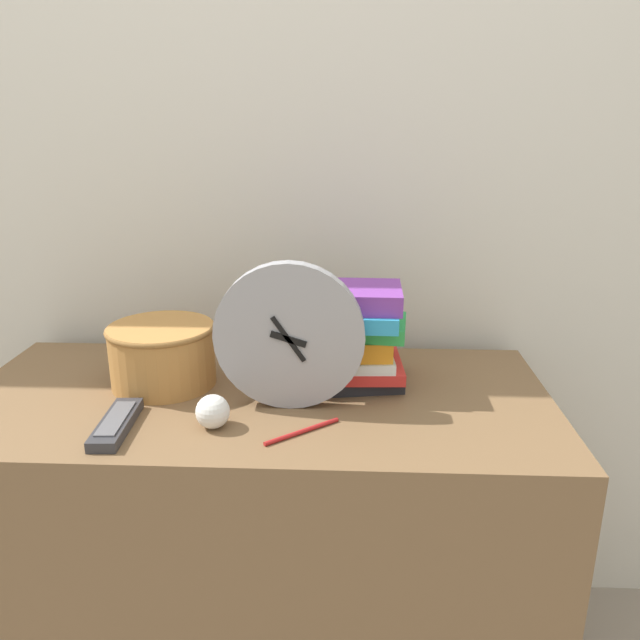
{
  "coord_description": "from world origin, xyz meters",
  "views": [
    {
      "loc": [
        0.18,
        -0.87,
        1.27
      ],
      "look_at": [
        0.13,
        0.29,
        0.89
      ],
      "focal_mm": 35.0,
      "sensor_mm": 36.0,
      "label": 1
    }
  ],
  "objects_px": {
    "basket": "(162,353)",
    "crumpled_paper_ball": "(213,412)",
    "desk_clock": "(289,336)",
    "tv_remote": "(116,424)",
    "pen": "(302,431)",
    "book_stack": "(350,335)"
  },
  "relations": [
    {
      "from": "desk_clock",
      "to": "tv_remote",
      "type": "xyz_separation_m",
      "value": [
        -0.3,
        -0.11,
        -0.13
      ]
    },
    {
      "from": "pen",
      "to": "crumpled_paper_ball",
      "type": "bearing_deg",
      "value": 174.23
    },
    {
      "from": "crumpled_paper_ball",
      "to": "pen",
      "type": "bearing_deg",
      "value": -5.77
    },
    {
      "from": "book_stack",
      "to": "pen",
      "type": "relative_size",
      "value": 1.91
    },
    {
      "from": "crumpled_paper_ball",
      "to": "pen",
      "type": "distance_m",
      "value": 0.17
    },
    {
      "from": "book_stack",
      "to": "desk_clock",
      "type": "bearing_deg",
      "value": -134.48
    },
    {
      "from": "basket",
      "to": "crumpled_paper_ball",
      "type": "distance_m",
      "value": 0.24
    },
    {
      "from": "tv_remote",
      "to": "pen",
      "type": "bearing_deg",
      "value": -0.14
    },
    {
      "from": "basket",
      "to": "pen",
      "type": "height_order",
      "value": "basket"
    },
    {
      "from": "book_stack",
      "to": "basket",
      "type": "relative_size",
      "value": 1.09
    },
    {
      "from": "desk_clock",
      "to": "basket",
      "type": "distance_m",
      "value": 0.3
    },
    {
      "from": "book_stack",
      "to": "tv_remote",
      "type": "height_order",
      "value": "book_stack"
    },
    {
      "from": "desk_clock",
      "to": "tv_remote",
      "type": "height_order",
      "value": "desk_clock"
    },
    {
      "from": "desk_clock",
      "to": "book_stack",
      "type": "distance_m",
      "value": 0.17
    },
    {
      "from": "basket",
      "to": "crumpled_paper_ball",
      "type": "xyz_separation_m",
      "value": [
        0.14,
        -0.19,
        -0.04
      ]
    },
    {
      "from": "desk_clock",
      "to": "tv_remote",
      "type": "distance_m",
      "value": 0.35
    },
    {
      "from": "desk_clock",
      "to": "basket",
      "type": "relative_size",
      "value": 1.28
    },
    {
      "from": "tv_remote",
      "to": "crumpled_paper_ball",
      "type": "xyz_separation_m",
      "value": [
        0.17,
        0.02,
        0.02
      ]
    },
    {
      "from": "basket",
      "to": "pen",
      "type": "distance_m",
      "value": 0.38
    },
    {
      "from": "pen",
      "to": "book_stack",
      "type": "bearing_deg",
      "value": 69.9
    },
    {
      "from": "crumpled_paper_ball",
      "to": "basket",
      "type": "bearing_deg",
      "value": 127.27
    },
    {
      "from": "crumpled_paper_ball",
      "to": "pen",
      "type": "relative_size",
      "value": 0.49
    }
  ]
}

